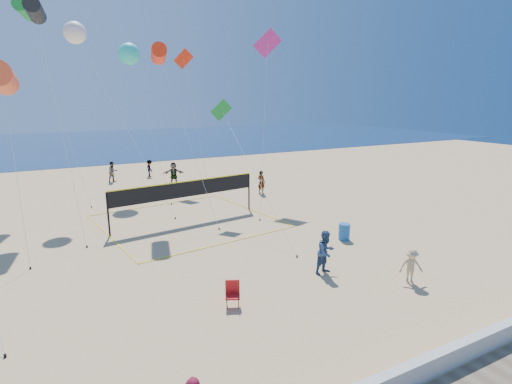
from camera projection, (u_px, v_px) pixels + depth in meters
name	position (u px, v px, depth m)	size (l,w,h in m)	color
ground	(258.00, 352.00, 11.62)	(120.00, 120.00, 0.00)	tan
ocean	(79.00, 143.00, 64.94)	(140.00, 50.00, 0.03)	navy
bystander_a	(326.00, 252.00, 16.69)	(0.91, 0.71, 1.87)	navy
bystander_b	(411.00, 266.00, 15.83)	(0.93, 0.54, 1.44)	tan
far_person_1	(174.00, 173.00, 34.09)	(1.75, 0.56, 1.88)	gray
far_person_2	(261.00, 182.00, 30.65)	(0.66, 0.43, 1.81)	gray
far_person_3	(113.00, 172.00, 34.99)	(0.87, 0.68, 1.80)	gray
far_person_4	(150.00, 168.00, 37.39)	(1.02, 0.58, 1.57)	gray
camp_chair	(233.00, 292.00, 14.10)	(0.65, 0.75, 1.05)	#B41415
trash_barrel	(344.00, 232.00, 20.77)	(0.58, 0.58, 0.87)	#185BA1
volleyball_net	(186.00, 194.00, 23.57)	(10.39, 10.26, 2.48)	black
kite_0	(2.00, 78.00, 17.41)	(1.23, 3.84, 8.78)	#F7532A
kite_1	(35.00, 11.00, 22.95)	(1.64, 8.68, 12.74)	black
kite_2	(159.00, 54.00, 23.57)	(2.33, 5.96, 10.35)	red
kite_4	(226.00, 119.00, 23.98)	(1.36, 8.80, 7.19)	#188F2F
kite_5	(267.00, 50.00, 28.32)	(4.83, 6.53, 12.07)	#C32986
kite_6	(75.00, 33.00, 25.23)	(4.92, 6.86, 11.94)	white
kite_7	(129.00, 54.00, 29.93)	(1.99, 6.89, 11.25)	#2BD8C6
kite_8	(25.00, 10.00, 25.80)	(3.32, 4.62, 13.41)	#188F2F
kite_9	(185.00, 66.00, 32.68)	(1.48, 4.52, 11.19)	red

